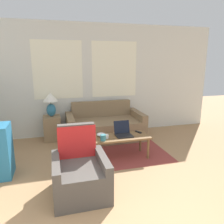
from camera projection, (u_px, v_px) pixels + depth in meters
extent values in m
cube|color=silver|center=(91.00, 80.00, 5.18)|extent=(6.31, 0.05, 2.60)
cube|color=white|center=(58.00, 70.00, 4.91)|extent=(1.10, 0.01, 1.30)
cube|color=white|center=(114.00, 69.00, 5.25)|extent=(1.10, 0.01, 1.30)
cube|color=brown|center=(113.00, 147.00, 4.56)|extent=(1.89, 1.99, 0.01)
cube|color=#846B4C|center=(105.00, 130.00, 4.98)|extent=(1.42, 0.90, 0.44)
cube|color=#846B4C|center=(101.00, 117.00, 5.31)|extent=(1.42, 0.12, 0.82)
cube|color=#846B4C|center=(70.00, 129.00, 4.76)|extent=(0.14, 0.90, 0.59)
cube|color=#846B4C|center=(137.00, 124.00, 5.17)|extent=(0.14, 0.90, 0.59)
cube|color=#514C47|center=(81.00, 180.00, 2.91)|extent=(0.51, 0.76, 0.40)
cube|color=#514C47|center=(77.00, 153.00, 3.16)|extent=(0.51, 0.10, 0.89)
cube|color=#514C47|center=(57.00, 179.00, 2.81)|extent=(0.10, 0.76, 0.52)
cube|color=#514C47|center=(103.00, 173.00, 2.97)|extent=(0.10, 0.76, 0.52)
cube|color=red|center=(77.00, 148.00, 3.08)|extent=(0.53, 0.01, 0.64)
cube|color=#937551|center=(52.00, 128.00, 4.90)|extent=(0.37, 0.37, 0.55)
ellipsoid|color=teal|center=(51.00, 110.00, 4.81)|extent=(0.20, 0.20, 0.28)
cylinder|color=tan|center=(51.00, 102.00, 4.77)|extent=(0.02, 0.02, 0.06)
cone|color=white|center=(50.00, 97.00, 4.74)|extent=(0.32, 0.32, 0.18)
cube|color=brown|center=(120.00, 137.00, 3.98)|extent=(1.05, 0.47, 0.03)
cylinder|color=brown|center=(97.00, 154.00, 3.73)|extent=(0.04, 0.04, 0.38)
cylinder|color=brown|center=(148.00, 149.00, 3.98)|extent=(0.04, 0.04, 0.38)
cylinder|color=brown|center=(93.00, 146.00, 4.07)|extent=(0.04, 0.04, 0.38)
cylinder|color=brown|center=(140.00, 142.00, 4.32)|extent=(0.04, 0.04, 0.38)
cube|color=black|center=(124.00, 136.00, 3.97)|extent=(0.30, 0.24, 0.02)
cube|color=black|center=(122.00, 127.00, 4.08)|extent=(0.30, 0.07, 0.23)
cylinder|color=white|center=(107.00, 136.00, 3.85)|extent=(0.07, 0.07, 0.07)
cylinder|color=teal|center=(103.00, 138.00, 3.74)|extent=(0.09, 0.09, 0.11)
ellipsoid|color=white|center=(101.00, 135.00, 3.97)|extent=(0.16, 0.16, 0.06)
cube|color=black|center=(138.00, 132.00, 4.18)|extent=(0.09, 0.16, 0.02)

